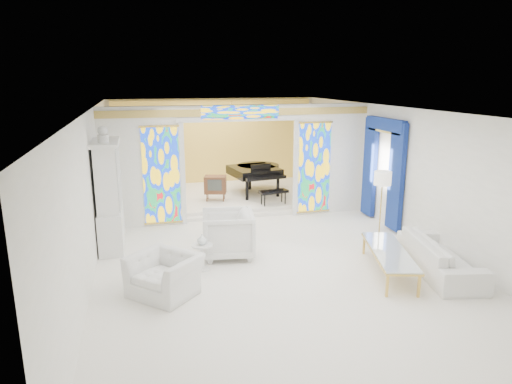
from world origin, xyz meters
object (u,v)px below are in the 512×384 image
object	(u,v)px
china_cabinet	(109,196)
tv_console	(215,185)
sofa	(440,256)
armchair_left	(165,275)
grand_piano	(257,171)
coffee_table	(389,252)
armchair_right	(228,234)

from	to	relation	value
china_cabinet	tv_console	xyz separation A→B (m)	(2.78, 2.75, -0.52)
china_cabinet	sofa	xyz separation A→B (m)	(6.17, -2.99, -0.84)
armchair_left	sofa	xyz separation A→B (m)	(5.19, -0.39, -0.02)
china_cabinet	grand_piano	xyz separation A→B (m)	(4.18, 3.37, -0.31)
china_cabinet	tv_console	world-z (taller)	china_cabinet
grand_piano	armchair_left	bearing A→B (deg)	-127.31
sofa	china_cabinet	bearing A→B (deg)	76.13
coffee_table	tv_console	world-z (taller)	tv_console
china_cabinet	armchair_left	distance (m)	2.89
armchair_left	grand_piano	world-z (taller)	grand_piano
grand_piano	tv_console	xyz separation A→B (m)	(-1.40, -0.62, -0.21)
coffee_table	grand_piano	world-z (taller)	grand_piano
armchair_right	coffee_table	size ratio (longest dim) A/B	0.49
armchair_right	sofa	world-z (taller)	armchair_right
sofa	grand_piano	xyz separation A→B (m)	(-1.99, 6.36, 0.53)
armchair_left	china_cabinet	bearing A→B (deg)	155.29
china_cabinet	armchair_left	bearing A→B (deg)	-69.36
grand_piano	coffee_table	bearing A→B (deg)	-89.87
coffee_table	tv_console	bearing A→B (deg)	113.46
armchair_right	tv_console	xyz separation A→B (m)	(0.40, 3.88, 0.16)
armchair_left	sofa	size ratio (longest dim) A/B	0.48
armchair_left	armchair_right	distance (m)	2.03
armchair_right	china_cabinet	bearing A→B (deg)	-107.32
armchair_right	tv_console	bearing A→B (deg)	-177.77
coffee_table	armchair_right	bearing A→B (deg)	149.40
armchair_left	armchair_right	size ratio (longest dim) A/B	1.02
sofa	coffee_table	size ratio (longest dim) A/B	1.04
armchair_left	grand_piano	xyz separation A→B (m)	(3.20, 5.97, 0.51)
tv_console	grand_piano	bearing A→B (deg)	38.67
sofa	tv_console	distance (m)	6.67
grand_piano	tv_console	distance (m)	1.55
sofa	tv_console	world-z (taller)	tv_console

